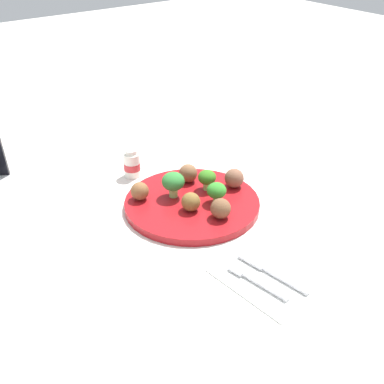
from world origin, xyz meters
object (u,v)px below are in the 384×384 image
at_px(broccoli_floret_mid_right, 207,178).
at_px(knife, 269,270).
at_px(broccoli_floret_back_left, 217,191).
at_px(meatball_front_left, 188,173).
at_px(meatball_near_rim, 234,178).
at_px(meatball_back_left, 191,202).
at_px(broccoli_floret_front_left, 173,182).
at_px(yogurt_bottle, 132,164).
at_px(napkin, 266,279).
at_px(meatball_far_rim, 221,208).
at_px(plate, 192,204).
at_px(fork, 255,279).
at_px(meatball_front_right, 140,191).

relative_size(broccoli_floret_mid_right, knife, 0.31).
bearing_deg(broccoli_floret_back_left, meatball_front_left, -3.58).
height_order(meatball_near_rim, meatball_back_left, meatball_near_rim).
bearing_deg(broccoli_floret_front_left, broccoli_floret_back_left, -142.35).
height_order(broccoli_floret_mid_right, yogurt_bottle, yogurt_bottle).
xyz_separation_m(meatball_back_left, napkin, (-0.23, 0.02, -0.03)).
distance_m(broccoli_floret_back_left, meatball_far_rim, 0.06).
height_order(plate, meatball_far_rim, meatball_far_rim).
relative_size(broccoli_floret_front_left, meatball_far_rim, 1.36).
height_order(meatball_near_rim, knife, meatball_near_rim).
relative_size(meatball_back_left, fork, 0.32).
relative_size(meatball_back_left, napkin, 0.22).
distance_m(napkin, knife, 0.02).
xyz_separation_m(plate, meatball_back_left, (-0.03, 0.02, 0.03)).
bearing_deg(broccoli_floret_mid_right, meatball_far_rim, 155.42).
bearing_deg(meatball_back_left, meatball_front_left, -33.83).
relative_size(plate, broccoli_floret_front_left, 5.11).
relative_size(broccoli_floret_front_left, meatball_near_rim, 1.31).
bearing_deg(fork, knife, -86.58).
height_order(broccoli_floret_back_left, meatball_front_right, broccoli_floret_back_left).
relative_size(broccoli_floret_back_left, fork, 0.37).
distance_m(broccoli_floret_mid_right, yogurt_bottle, 0.19).
xyz_separation_m(meatball_front_right, knife, (-0.32, -0.06, -0.03)).
bearing_deg(meatball_far_rim, broccoli_floret_front_left, 13.00).
xyz_separation_m(plate, broccoli_floret_back_left, (-0.04, -0.03, 0.04)).
xyz_separation_m(broccoli_floret_mid_right, meatball_near_rim, (-0.03, -0.05, -0.01)).
distance_m(knife, yogurt_bottle, 0.44).
height_order(meatball_far_rim, meatball_near_rim, meatball_near_rim).
xyz_separation_m(broccoli_floret_front_left, meatball_front_left, (0.03, -0.06, -0.01)).
height_order(broccoli_floret_mid_right, knife, broccoli_floret_mid_right).
distance_m(meatball_far_rim, yogurt_bottle, 0.28).
height_order(broccoli_floret_mid_right, meatball_far_rim, broccoli_floret_mid_right).
relative_size(meatball_near_rim, fork, 0.34).
distance_m(meatball_far_rim, fork, 0.18).
bearing_deg(knife, meatball_front_right, 10.60).
relative_size(broccoli_floret_front_left, meatball_front_left, 1.36).
bearing_deg(knife, broccoli_floret_mid_right, -15.74).
bearing_deg(knife, plate, -5.20).
bearing_deg(yogurt_bottle, meatball_far_rim, -172.65).
distance_m(meatball_far_rim, napkin, 0.19).
height_order(broccoli_floret_mid_right, meatball_back_left, broccoli_floret_mid_right).
height_order(meatball_front_right, knife, meatball_front_right).
bearing_deg(yogurt_bottle, napkin, 178.61).
relative_size(broccoli_floret_back_left, meatball_near_rim, 1.07).
bearing_deg(meatball_front_left, meatball_far_rim, 167.16).
xyz_separation_m(meatball_near_rim, fork, (-0.24, 0.17, -0.03)).
relative_size(meatball_far_rim, meatball_back_left, 1.06).
distance_m(broccoli_floret_back_left, broccoli_floret_front_left, 0.09).
relative_size(napkin, yogurt_bottle, 2.57).
bearing_deg(napkin, meatball_near_rim, -30.24).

